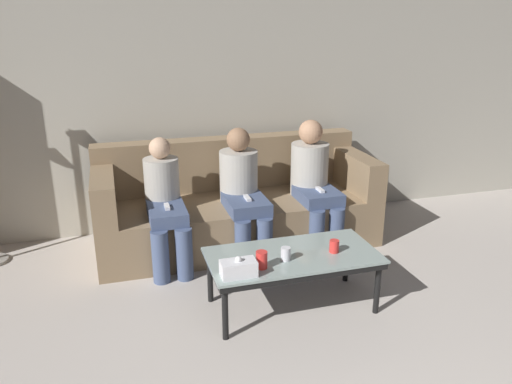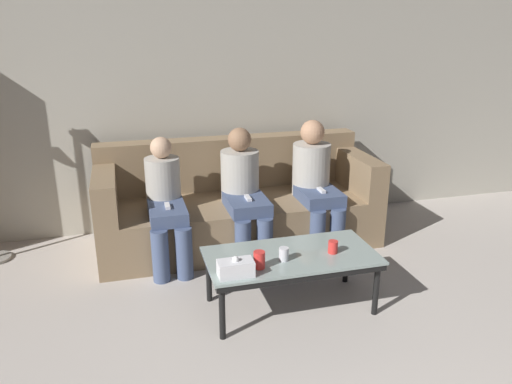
% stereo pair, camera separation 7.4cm
% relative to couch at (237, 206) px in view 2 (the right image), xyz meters
% --- Properties ---
extents(wall_back, '(12.00, 0.06, 2.60)m').
position_rel_couch_xyz_m(wall_back, '(0.00, 0.51, 0.98)').
color(wall_back, '#B7B2A3').
rests_on(wall_back, ground_plane).
extents(couch, '(2.41, 0.89, 0.89)m').
position_rel_couch_xyz_m(couch, '(0.00, 0.00, 0.00)').
color(couch, '#897051').
rests_on(couch, ground_plane).
extents(coffee_table, '(1.15, 0.57, 0.40)m').
position_rel_couch_xyz_m(coffee_table, '(0.09, -1.21, 0.04)').
color(coffee_table, '#8C9E99').
rests_on(coffee_table, ground_plane).
extents(cup_near_left, '(0.07, 0.07, 0.11)m').
position_rel_couch_xyz_m(cup_near_left, '(-0.17, -1.34, 0.14)').
color(cup_near_left, red).
rests_on(cup_near_left, coffee_table).
extents(cup_near_right, '(0.06, 0.06, 0.09)m').
position_rel_couch_xyz_m(cup_near_right, '(0.01, -1.28, 0.13)').
color(cup_near_right, silver).
rests_on(cup_near_right, coffee_table).
extents(cup_far_center, '(0.07, 0.07, 0.09)m').
position_rel_couch_xyz_m(cup_far_center, '(0.37, -1.26, 0.12)').
color(cup_far_center, red).
rests_on(cup_far_center, coffee_table).
extents(tissue_box, '(0.22, 0.12, 0.13)m').
position_rel_couch_xyz_m(tissue_box, '(-0.34, -1.40, 0.13)').
color(tissue_box, white).
rests_on(tissue_box, coffee_table).
extents(seated_person_left_end, '(0.31, 0.69, 1.02)m').
position_rel_couch_xyz_m(seated_person_left_end, '(-0.65, -0.26, 0.21)').
color(seated_person_left_end, '#47567A').
rests_on(seated_person_left_end, ground_plane).
extents(seated_person_mid_left, '(0.32, 0.69, 1.06)m').
position_rel_couch_xyz_m(seated_person_mid_left, '(0.00, -0.23, 0.24)').
color(seated_person_mid_left, '#47567A').
rests_on(seated_person_mid_left, ground_plane).
extents(seated_person_mid_right, '(0.33, 0.65, 1.09)m').
position_rel_couch_xyz_m(seated_person_mid_right, '(0.65, -0.21, 0.26)').
color(seated_person_mid_right, '#47567A').
rests_on(seated_person_mid_right, ground_plane).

